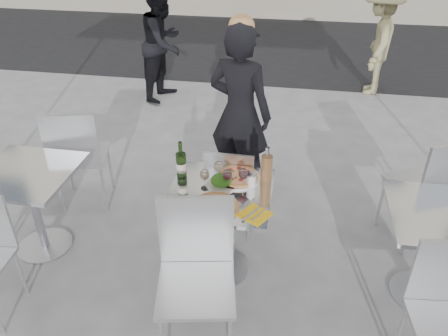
% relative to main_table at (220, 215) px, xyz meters
% --- Properties ---
extents(ground, '(80.00, 80.00, 0.00)m').
position_rel_main_table_xyz_m(ground, '(0.00, 0.00, -0.54)').
color(ground, slate).
extents(street_asphalt, '(24.00, 5.00, 0.00)m').
position_rel_main_table_xyz_m(street_asphalt, '(0.00, 6.50, -0.54)').
color(street_asphalt, black).
rests_on(street_asphalt, ground).
extents(main_table, '(0.72, 0.72, 0.75)m').
position_rel_main_table_xyz_m(main_table, '(0.00, 0.00, 0.00)').
color(main_table, '#B7BABF').
rests_on(main_table, ground).
extents(side_table_left, '(0.72, 0.72, 0.75)m').
position_rel_main_table_xyz_m(side_table_left, '(-1.50, 0.00, 0.00)').
color(side_table_left, '#B7BABF').
rests_on(side_table_left, ground).
extents(side_table_right, '(0.72, 0.72, 0.75)m').
position_rel_main_table_xyz_m(side_table_right, '(1.50, 0.00, 0.00)').
color(side_table_right, '#B7BABF').
rests_on(side_table_right, ground).
extents(chair_far, '(0.40, 0.41, 0.86)m').
position_rel_main_table_xyz_m(chair_far, '(0.00, 0.44, -0.03)').
color(chair_far, silver).
rests_on(chair_far, ground).
extents(chair_near, '(0.55, 0.56, 1.02)m').
position_rel_main_table_xyz_m(chair_near, '(-0.04, -0.58, 0.06)').
color(chair_near, silver).
rests_on(chair_near, ground).
extents(side_chair_lfar, '(0.56, 0.57, 1.00)m').
position_rel_main_table_xyz_m(side_chair_lfar, '(-1.40, 0.60, 0.06)').
color(side_chair_lfar, silver).
rests_on(side_chair_lfar, ground).
extents(side_chair_rfar, '(0.62, 0.63, 1.03)m').
position_rel_main_table_xyz_m(side_chair_rfar, '(1.58, 0.59, 0.07)').
color(side_chair_rfar, silver).
rests_on(side_chair_rfar, ground).
extents(woman_diner, '(0.70, 0.57, 1.66)m').
position_rel_main_table_xyz_m(woman_diner, '(-0.03, 1.13, 0.29)').
color(woman_diner, black).
rests_on(woman_diner, ground).
extents(pedestrian_a, '(0.75, 0.88, 1.59)m').
position_rel_main_table_xyz_m(pedestrian_a, '(-1.42, 3.34, 0.25)').
color(pedestrian_a, black).
rests_on(pedestrian_a, ground).
extents(pedestrian_b, '(0.70, 1.06, 1.53)m').
position_rel_main_table_xyz_m(pedestrian_b, '(1.54, 4.07, 0.22)').
color(pedestrian_b, tan).
rests_on(pedestrian_b, ground).
extents(pizza_near, '(0.32, 0.32, 0.02)m').
position_rel_main_table_xyz_m(pizza_near, '(0.00, -0.19, 0.22)').
color(pizza_near, tan).
rests_on(pizza_near, main_table).
extents(pizza_far, '(0.33, 0.33, 0.03)m').
position_rel_main_table_xyz_m(pizza_far, '(0.09, 0.19, 0.23)').
color(pizza_far, white).
rests_on(pizza_far, main_table).
extents(salad_plate, '(0.22, 0.22, 0.09)m').
position_rel_main_table_xyz_m(salad_plate, '(-0.01, 0.07, 0.25)').
color(salad_plate, white).
rests_on(salad_plate, main_table).
extents(wine_bottle, '(0.07, 0.08, 0.29)m').
position_rel_main_table_xyz_m(wine_bottle, '(-0.31, 0.13, 0.32)').
color(wine_bottle, '#2E541F').
rests_on(wine_bottle, main_table).
extents(carafe, '(0.08, 0.08, 0.29)m').
position_rel_main_table_xyz_m(carafe, '(0.30, 0.17, 0.33)').
color(carafe, tan).
rests_on(carafe, main_table).
extents(sugar_shaker, '(0.06, 0.06, 0.11)m').
position_rel_main_table_xyz_m(sugar_shaker, '(0.21, 0.10, 0.26)').
color(sugar_shaker, white).
rests_on(sugar_shaker, main_table).
extents(wineglass_white_a, '(0.07, 0.07, 0.16)m').
position_rel_main_table_xyz_m(wineglass_white_a, '(-0.11, 0.02, 0.32)').
color(wineglass_white_a, white).
rests_on(wineglass_white_a, main_table).
extents(wineglass_white_b, '(0.07, 0.07, 0.16)m').
position_rel_main_table_xyz_m(wineglass_white_b, '(-0.04, 0.14, 0.32)').
color(wineglass_white_b, white).
rests_on(wineglass_white_b, main_table).
extents(wineglass_red_a, '(0.07, 0.07, 0.16)m').
position_rel_main_table_xyz_m(wineglass_red_a, '(0.04, 0.04, 0.32)').
color(wineglass_red_a, white).
rests_on(wineglass_red_a, main_table).
extents(wineglass_red_b, '(0.07, 0.07, 0.16)m').
position_rel_main_table_xyz_m(wineglass_red_b, '(0.15, 0.07, 0.32)').
color(wineglass_red_b, white).
rests_on(wineglass_red_b, main_table).
extents(napkin_left, '(0.22, 0.22, 0.01)m').
position_rel_main_table_xyz_m(napkin_left, '(-0.25, -0.27, 0.21)').
color(napkin_left, yellow).
rests_on(napkin_left, main_table).
extents(napkin_right, '(0.25, 0.25, 0.01)m').
position_rel_main_table_xyz_m(napkin_right, '(0.27, -0.22, 0.21)').
color(napkin_right, yellow).
rests_on(napkin_right, main_table).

